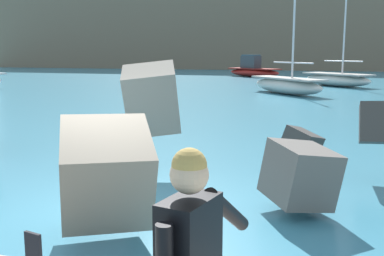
% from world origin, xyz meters
% --- Properties ---
extents(ground_plane, '(400.00, 400.00, 0.00)m').
position_xyz_m(ground_plane, '(0.00, 0.00, 0.00)').
color(ground_plane, teal).
extents(breakwater_jetty, '(26.88, 7.87, 2.37)m').
position_xyz_m(breakwater_jetty, '(1.76, 1.93, 1.08)').
color(breakwater_jetty, slate).
rests_on(breakwater_jetty, ground).
extents(boat_near_centre, '(5.18, 5.41, 5.92)m').
position_xyz_m(boat_near_centre, '(0.81, 21.77, 0.54)').
color(boat_near_centre, beige).
rests_on(boat_near_centre, ground).
extents(boat_near_right, '(6.12, 4.76, 2.20)m').
position_xyz_m(boat_near_right, '(-4.00, 39.71, 0.67)').
color(boat_near_right, maroon).
rests_on(boat_near_right, ground).
extents(boat_mid_right, '(5.51, 5.29, 6.59)m').
position_xyz_m(boat_mid_right, '(3.81, 28.99, 0.53)').
color(boat_mid_right, beige).
rests_on(boat_mid_right, ground).
extents(headland_bluff, '(81.29, 32.72, 15.18)m').
position_xyz_m(headland_bluff, '(-8.40, 72.28, 7.61)').
color(headland_bluff, '#756651').
rests_on(headland_bluff, ground).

